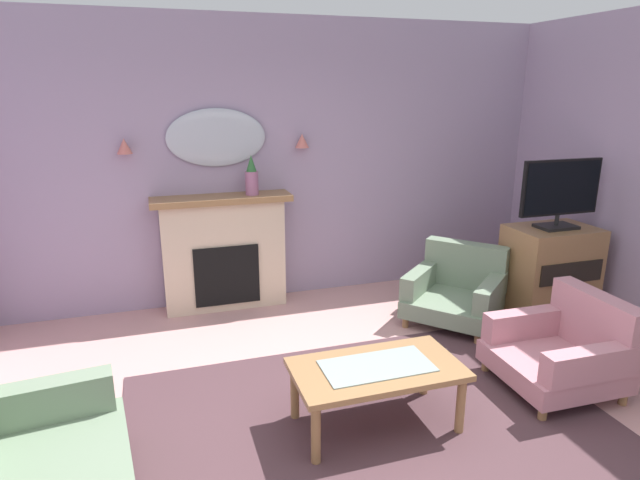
{
  "coord_description": "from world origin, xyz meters",
  "views": [
    {
      "loc": [
        -1.27,
        -2.57,
        2.18
      ],
      "look_at": [
        0.05,
        1.57,
        0.93
      ],
      "focal_mm": 29.94,
      "sensor_mm": 36.0,
      "label": 1
    }
  ],
  "objects_px": {
    "armchair_by_coffee_table": "(457,289)",
    "tv_cabinet": "(549,272)",
    "fireplace": "(224,254)",
    "wall_mirror": "(216,138)",
    "tv_flatscreen": "(561,192)",
    "mantel_vase_centre": "(252,177)",
    "armchair_near_fireplace": "(565,348)",
    "wall_sconce_left": "(124,146)",
    "coffee_table": "(377,374)",
    "wall_sconce_right": "(302,141)"
  },
  "relations": [
    {
      "from": "mantel_vase_centre",
      "to": "wall_mirror",
      "type": "height_order",
      "value": "wall_mirror"
    },
    {
      "from": "fireplace",
      "to": "tv_cabinet",
      "type": "height_order",
      "value": "fireplace"
    },
    {
      "from": "mantel_vase_centre",
      "to": "armchair_near_fireplace",
      "type": "relative_size",
      "value": 0.47
    },
    {
      "from": "wall_sconce_right",
      "to": "tv_cabinet",
      "type": "distance_m",
      "value": 2.75
    },
    {
      "from": "fireplace",
      "to": "wall_sconce_left",
      "type": "xyz_separation_m",
      "value": [
        -0.85,
        0.09,
        1.09
      ]
    },
    {
      "from": "armchair_by_coffee_table",
      "to": "tv_flatscreen",
      "type": "bearing_deg",
      "value": -14.11
    },
    {
      "from": "wall_sconce_right",
      "to": "tv_flatscreen",
      "type": "relative_size",
      "value": 0.17
    },
    {
      "from": "tv_cabinet",
      "to": "wall_mirror",
      "type": "bearing_deg",
      "value": 155.94
    },
    {
      "from": "wall_mirror",
      "to": "tv_flatscreen",
      "type": "xyz_separation_m",
      "value": [
        2.97,
        -1.35,
        -0.46
      ]
    },
    {
      "from": "wall_sconce_left",
      "to": "armchair_near_fireplace",
      "type": "relative_size",
      "value": 0.17
    },
    {
      "from": "coffee_table",
      "to": "mantel_vase_centre",
      "type": "bearing_deg",
      "value": 98.75
    },
    {
      "from": "fireplace",
      "to": "wall_mirror",
      "type": "relative_size",
      "value": 1.42
    },
    {
      "from": "mantel_vase_centre",
      "to": "tv_cabinet",
      "type": "relative_size",
      "value": 0.43
    },
    {
      "from": "tv_flatscreen",
      "to": "tv_cabinet",
      "type": "bearing_deg",
      "value": 90.0
    },
    {
      "from": "fireplace",
      "to": "wall_sconce_left",
      "type": "relative_size",
      "value": 9.71
    },
    {
      "from": "wall_mirror",
      "to": "tv_cabinet",
      "type": "bearing_deg",
      "value": -24.06
    },
    {
      "from": "mantel_vase_centre",
      "to": "tv_flatscreen",
      "type": "bearing_deg",
      "value": -23.78
    },
    {
      "from": "armchair_by_coffee_table",
      "to": "armchair_near_fireplace",
      "type": "relative_size",
      "value": 1.37
    },
    {
      "from": "fireplace",
      "to": "tv_cabinet",
      "type": "relative_size",
      "value": 1.51
    },
    {
      "from": "armchair_by_coffee_table",
      "to": "coffee_table",
      "type": "bearing_deg",
      "value": -136.68
    },
    {
      "from": "mantel_vase_centre",
      "to": "tv_cabinet",
      "type": "xyz_separation_m",
      "value": [
        2.67,
        -1.16,
        -0.88
      ]
    },
    {
      "from": "wall_mirror",
      "to": "wall_sconce_left",
      "type": "height_order",
      "value": "wall_mirror"
    },
    {
      "from": "armchair_near_fireplace",
      "to": "mantel_vase_centre",
      "type": "bearing_deg",
      "value": 129.98
    },
    {
      "from": "wall_mirror",
      "to": "fireplace",
      "type": "bearing_deg",
      "value": -90.0
    },
    {
      "from": "coffee_table",
      "to": "armchair_near_fireplace",
      "type": "distance_m",
      "value": 1.55
    },
    {
      "from": "fireplace",
      "to": "armchair_by_coffee_table",
      "type": "height_order",
      "value": "fireplace"
    },
    {
      "from": "wall_sconce_left",
      "to": "mantel_vase_centre",
      "type": "bearing_deg",
      "value": -5.96
    },
    {
      "from": "tv_flatscreen",
      "to": "fireplace",
      "type": "bearing_deg",
      "value": 157.92
    },
    {
      "from": "wall_sconce_left",
      "to": "coffee_table",
      "type": "height_order",
      "value": "wall_sconce_left"
    },
    {
      "from": "armchair_by_coffee_table",
      "to": "tv_cabinet",
      "type": "bearing_deg",
      "value": -12.83
    },
    {
      "from": "mantel_vase_centre",
      "to": "wall_sconce_left",
      "type": "distance_m",
      "value": 1.2
    },
    {
      "from": "wall_sconce_left",
      "to": "armchair_by_coffee_table",
      "type": "xyz_separation_m",
      "value": [
        2.94,
        -1.07,
        -1.35
      ]
    },
    {
      "from": "mantel_vase_centre",
      "to": "wall_mirror",
      "type": "bearing_deg",
      "value": 150.46
    },
    {
      "from": "fireplace",
      "to": "coffee_table",
      "type": "distance_m",
      "value": 2.43
    },
    {
      "from": "wall_sconce_right",
      "to": "coffee_table",
      "type": "xyz_separation_m",
      "value": [
        -0.19,
        -2.43,
        -1.28
      ]
    },
    {
      "from": "fireplace",
      "to": "wall_sconce_left",
      "type": "distance_m",
      "value": 1.38
    },
    {
      "from": "mantel_vase_centre",
      "to": "armchair_near_fireplace",
      "type": "distance_m",
      "value": 3.13
    },
    {
      "from": "wall_mirror",
      "to": "armchair_near_fireplace",
      "type": "distance_m",
      "value": 3.57
    },
    {
      "from": "mantel_vase_centre",
      "to": "tv_flatscreen",
      "type": "xyz_separation_m",
      "value": [
        2.67,
        -1.18,
        -0.09
      ]
    },
    {
      "from": "armchair_near_fireplace",
      "to": "tv_flatscreen",
      "type": "relative_size",
      "value": 1.0
    },
    {
      "from": "wall_mirror",
      "to": "armchair_near_fireplace",
      "type": "xyz_separation_m",
      "value": [
        2.2,
        -2.44,
        -1.4
      ]
    },
    {
      "from": "fireplace",
      "to": "tv_cabinet",
      "type": "distance_m",
      "value": 3.2
    },
    {
      "from": "wall_sconce_left",
      "to": "tv_flatscreen",
      "type": "bearing_deg",
      "value": -18.75
    },
    {
      "from": "fireplace",
      "to": "wall_sconce_right",
      "type": "distance_m",
      "value": 1.38
    },
    {
      "from": "wall_sconce_right",
      "to": "fireplace",
      "type": "bearing_deg",
      "value": -173.84
    },
    {
      "from": "tv_cabinet",
      "to": "wall_sconce_left",
      "type": "bearing_deg",
      "value": 161.53
    },
    {
      "from": "wall_sconce_right",
      "to": "armchair_by_coffee_table",
      "type": "relative_size",
      "value": 0.12
    },
    {
      "from": "coffee_table",
      "to": "tv_flatscreen",
      "type": "xyz_separation_m",
      "value": [
        2.32,
        1.13,
        0.86
      ]
    },
    {
      "from": "fireplace",
      "to": "tv_flatscreen",
      "type": "bearing_deg",
      "value": -22.08
    },
    {
      "from": "wall_mirror",
      "to": "mantel_vase_centre",
      "type": "bearing_deg",
      "value": -29.54
    }
  ]
}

